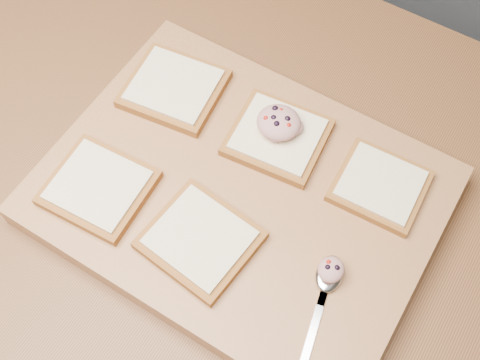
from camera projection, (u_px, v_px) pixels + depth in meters
The scene contains 11 objects.
ground at pixel (237, 330), 1.64m from camera, with size 4.00×4.00×0.00m, color #515459.
island_counter at pixel (236, 274), 1.24m from camera, with size 2.00×0.80×0.90m.
cutting_board at pixel (240, 195), 0.80m from camera, with size 0.50×0.38×0.04m, color #A37346.
bread_far_left at pixel (174, 88), 0.85m from camera, with size 0.14×0.13×0.02m.
bread_far_center at pixel (278, 137), 0.82m from camera, with size 0.14×0.13×0.02m.
bread_far_right at pixel (380, 185), 0.78m from camera, with size 0.12×0.11×0.02m.
bread_near_left at pixel (99, 187), 0.78m from camera, with size 0.13×0.12×0.02m.
bread_near_center at pixel (200, 240), 0.74m from camera, with size 0.14×0.13×0.02m.
tuna_salad_dollop at pixel (279, 122), 0.80m from camera, with size 0.06×0.06×0.03m.
spoon at pixel (327, 283), 0.72m from camera, with size 0.06×0.16×0.01m.
spoon_salad at pixel (331, 270), 0.71m from camera, with size 0.03×0.03×0.02m.
Camera 1 is at (0.23, -0.36, 1.64)m, focal length 45.00 mm.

